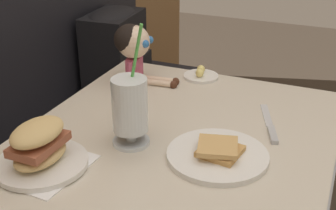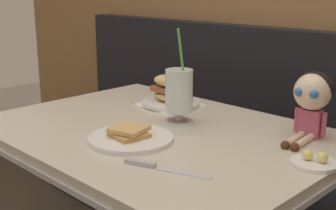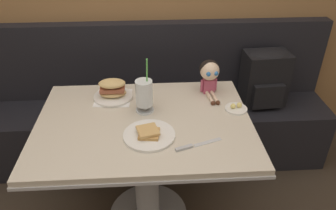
# 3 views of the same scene
# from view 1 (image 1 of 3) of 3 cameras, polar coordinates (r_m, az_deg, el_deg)

# --- Properties ---
(toast_plate) EXTENTS (0.25, 0.25, 0.04)m
(toast_plate) POSITION_cam_1_polar(r_m,az_deg,el_deg) (1.12, 6.23, -6.10)
(toast_plate) COLOR white
(toast_plate) RESTS_ON diner_table
(milkshake_glass) EXTENTS (0.10, 0.10, 0.31)m
(milkshake_glass) POSITION_cam_1_polar(r_m,az_deg,el_deg) (1.14, -4.77, -0.45)
(milkshake_glass) COLOR silver
(milkshake_glass) RESTS_ON diner_table
(sandwich_plate) EXTENTS (0.22, 0.22, 0.12)m
(sandwich_plate) POSITION_cam_1_polar(r_m,az_deg,el_deg) (1.11, -15.71, -5.40)
(sandwich_plate) COLOR white
(sandwich_plate) RESTS_ON diner_table
(butter_saucer) EXTENTS (0.12, 0.12, 0.04)m
(butter_saucer) POSITION_cam_1_polar(r_m,az_deg,el_deg) (1.58, 4.12, 3.74)
(butter_saucer) COLOR white
(butter_saucer) RESTS_ON diner_table
(butter_knife) EXTENTS (0.23, 0.10, 0.01)m
(butter_knife) POSITION_cam_1_polar(r_m,az_deg,el_deg) (1.27, 12.71, -2.94)
(butter_knife) COLOR silver
(butter_knife) RESTS_ON diner_table
(seated_doll) EXTENTS (0.12, 0.22, 0.20)m
(seated_doll) POSITION_cam_1_polar(r_m,az_deg,el_deg) (1.51, -4.31, 7.48)
(seated_doll) COLOR #B74C6B
(seated_doll) RESTS_ON diner_table
(backpack) EXTENTS (0.31, 0.26, 0.41)m
(backpack) POSITION_cam_1_polar(r_m,az_deg,el_deg) (2.11, -6.53, 6.76)
(backpack) COLOR black
(backpack) RESTS_ON booth_bench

